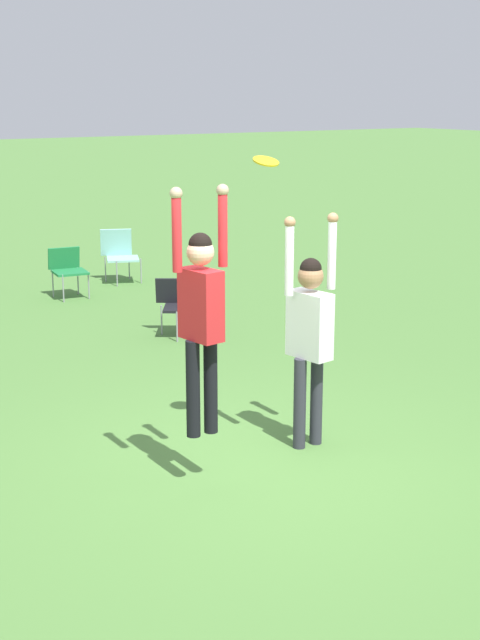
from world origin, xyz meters
The scene contains 7 objects.
ground_plane centered at (0.00, 0.00, 0.00)m, with size 120.00×120.00×0.00m, color #4C7A38.
person_jumping centered at (-0.60, -0.04, 1.59)m, with size 0.54×0.41×2.14m.
person_defending centered at (0.69, 0.14, 1.20)m, with size 0.60×0.47×2.24m.
frisbee centered at (0.21, 0.20, 2.74)m, with size 0.23×0.23×0.09m.
camping_chair_1 centered at (2.57, 8.19, 0.54)m, with size 0.73×0.79×0.94m.
camping_chair_2 centered at (1.67, 4.40, 0.47)m, with size 0.73×0.79×0.79m.
camping_chair_3 centered at (1.29, 7.51, 0.50)m, with size 0.60×0.63×0.82m.
Camera 1 is at (-4.27, -6.26, 3.31)m, focal length 50.00 mm.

